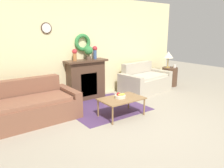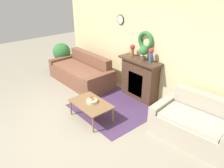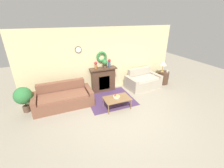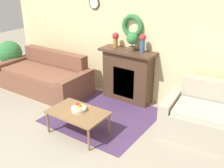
% 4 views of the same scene
% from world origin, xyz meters
% --- Properties ---
extents(ground_plane, '(16.00, 16.00, 0.00)m').
position_xyz_m(ground_plane, '(0.00, 0.00, 0.00)').
color(ground_plane, '#9E937F').
extents(floor_rug, '(1.80, 1.71, 0.01)m').
position_xyz_m(floor_rug, '(-0.06, 1.55, 0.00)').
color(floor_rug, '#4C335B').
rests_on(floor_rug, ground_plane).
extents(wall_back, '(6.80, 0.16, 2.70)m').
position_xyz_m(wall_back, '(-0.00, 2.60, 1.35)').
color(wall_back, beige).
rests_on(wall_back, ground_plane).
extents(fireplace, '(1.15, 0.41, 1.07)m').
position_xyz_m(fireplace, '(-0.06, 2.40, 0.54)').
color(fireplace, '#4C3323').
rests_on(fireplace, ground_plane).
extents(couch_left, '(2.11, 1.01, 0.83)m').
position_xyz_m(couch_left, '(-1.84, 1.79, 0.30)').
color(couch_left, brown).
rests_on(couch_left, ground_plane).
extents(loveseat_right, '(1.62, 1.05, 0.85)m').
position_xyz_m(loveseat_right, '(1.77, 2.01, 0.31)').
color(loveseat_right, '#B2A893').
rests_on(loveseat_right, ground_plane).
extents(coffee_table, '(0.95, 0.61, 0.40)m').
position_xyz_m(coffee_table, '(-0.06, 0.86, 0.37)').
color(coffee_table, olive).
rests_on(coffee_table, ground_plane).
extents(fruit_bowl, '(0.24, 0.24, 0.12)m').
position_xyz_m(fruit_bowl, '(-0.07, 0.90, 0.45)').
color(fruit_bowl, beige).
rests_on(fruit_bowl, coffee_table).
extents(vase_on_mantel_left, '(0.13, 0.13, 0.30)m').
position_xyz_m(vase_on_mantel_left, '(-0.36, 2.40, 1.24)').
color(vase_on_mantel_left, '#AD6B38').
rests_on(vase_on_mantel_left, fireplace).
extents(vase_on_mantel_right, '(0.13, 0.13, 0.35)m').
position_xyz_m(vase_on_mantel_right, '(0.24, 2.40, 1.27)').
color(vase_on_mantel_right, '#3D5684').
rests_on(vase_on_mantel_right, fireplace).
extents(potted_plant_on_mantel, '(0.23, 0.23, 0.36)m').
position_xyz_m(potted_plant_on_mantel, '(0.04, 2.38, 1.29)').
color(potted_plant_on_mantel, brown).
rests_on(potted_plant_on_mantel, fireplace).
extents(potted_plant_floor_by_couch, '(0.59, 0.59, 0.93)m').
position_xyz_m(potted_plant_floor_by_couch, '(-3.11, 1.84, 0.60)').
color(potted_plant_floor_by_couch, brown).
rests_on(potted_plant_floor_by_couch, ground_plane).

